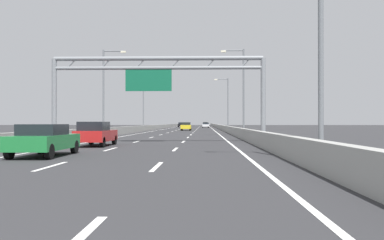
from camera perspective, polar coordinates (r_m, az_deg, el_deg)
name	(u,v)px	position (r m, az deg, el deg)	size (l,w,h in m)	color
ground_plane	(190,128)	(101.62, -0.23, -1.16)	(260.00, 260.00, 0.00)	#2D2D30
lane_dash_left_1	(51,166)	(15.06, -18.66, -6.00)	(0.16, 3.00, 0.01)	white
lane_dash_left_2	(111,149)	(23.68, -11.05, -3.93)	(0.16, 3.00, 0.01)	white
lane_dash_left_3	(137,142)	(32.51, -7.54, -2.95)	(0.16, 3.00, 0.01)	white
lane_dash_left_4	(152,137)	(41.41, -5.54, -2.38)	(0.16, 3.00, 0.01)	white
lane_dash_left_5	(161,135)	(50.35, -4.25, -2.02)	(0.16, 3.00, 0.01)	white
lane_dash_left_6	(168,133)	(59.30, -3.35, -1.76)	(0.16, 3.00, 0.01)	white
lane_dash_left_7	(172,131)	(68.27, -2.69, -1.57)	(0.16, 3.00, 0.01)	white
lane_dash_left_8	(176,130)	(77.24, -2.18, -1.42)	(0.16, 3.00, 0.01)	white
lane_dash_left_9	(179,130)	(86.22, -1.78, -1.31)	(0.16, 3.00, 0.01)	white
lane_dash_left_10	(181,129)	(95.21, -1.45, -1.21)	(0.16, 3.00, 0.01)	white
lane_dash_left_11	(183,128)	(104.19, -1.18, -1.14)	(0.16, 3.00, 0.01)	white
lane_dash_left_12	(185,128)	(113.18, -0.95, -1.07)	(0.16, 3.00, 0.01)	white
lane_dash_left_13	(187,127)	(122.17, -0.76, -1.02)	(0.16, 3.00, 0.01)	white
lane_dash_left_14	(188,127)	(131.17, -0.59, -0.97)	(0.16, 3.00, 0.01)	white
lane_dash_left_15	(189,127)	(140.16, -0.44, -0.92)	(0.16, 3.00, 0.01)	white
lane_dash_left_16	(190,126)	(149.15, -0.31, -0.89)	(0.16, 3.00, 0.01)	white
lane_dash_left_17	(191,126)	(158.15, -0.20, -0.86)	(0.16, 3.00, 0.01)	white
lane_dash_right_1	(157,167)	(14.22, -4.84, -6.35)	(0.16, 3.00, 0.01)	white
lane_dash_right_2	(175,149)	(23.16, -2.30, -4.02)	(0.16, 3.00, 0.01)	white
lane_dash_right_3	(183,142)	(32.13, -1.18, -2.98)	(0.16, 3.00, 0.01)	white
lane_dash_right_4	(188,137)	(41.11, -0.56, -2.40)	(0.16, 3.00, 0.01)	white
lane_dash_right_5	(191,135)	(50.10, -0.15, -2.03)	(0.16, 3.00, 0.01)	white
lane_dash_right_6	(193,133)	(59.09, 0.13, -1.76)	(0.16, 3.00, 0.01)	white
lane_dash_right_7	(194,131)	(68.09, 0.33, -1.57)	(0.16, 3.00, 0.01)	white
lane_dash_right_8	(196,130)	(77.08, 0.49, -1.43)	(0.16, 3.00, 0.01)	white
lane_dash_right_9	(196,130)	(86.08, 0.62, -1.31)	(0.16, 3.00, 0.01)	white
lane_dash_right_10	(197,129)	(95.08, 0.72, -1.22)	(0.16, 3.00, 0.01)	white
lane_dash_right_11	(198,128)	(104.08, 0.80, -1.14)	(0.16, 3.00, 0.01)	white
lane_dash_right_12	(198,128)	(113.07, 0.87, -1.07)	(0.16, 3.00, 0.01)	white
lane_dash_right_13	(199,127)	(122.07, 0.93, -1.02)	(0.16, 3.00, 0.01)	white
lane_dash_right_14	(199,127)	(131.07, 0.99, -0.97)	(0.16, 3.00, 0.01)	white
lane_dash_right_15	(200,127)	(140.07, 1.03, -0.93)	(0.16, 3.00, 0.01)	white
lane_dash_right_16	(200,126)	(149.07, 1.07, -0.89)	(0.16, 3.00, 0.01)	white
lane_dash_right_17	(200,126)	(158.07, 1.11, -0.86)	(0.16, 3.00, 0.01)	white
edge_line_left	(164,129)	(89.98, -3.83, -1.27)	(0.16, 176.00, 0.01)	white
edge_line_right	(213,129)	(89.58, 2.87, -1.27)	(0.16, 176.00, 0.01)	white
barrier_left	(166,126)	(112.03, -3.59, -0.84)	(0.45, 220.00, 0.95)	#9E9E99
barrier_right	(217,126)	(111.61, 3.48, -0.84)	(0.45, 220.00, 0.95)	#9E9E99
sign_gantry	(157,77)	(30.94, -4.84, 5.85)	(15.77, 0.36, 6.36)	gray
streetlamp_right_near	(314,17)	(16.47, 16.35, 13.37)	(2.58, 0.28, 9.50)	slate
streetlamp_left_mid	(106,87)	(47.08, -11.71, 4.44)	(2.58, 0.28, 9.50)	slate
streetlamp_right_mid	(241,87)	(45.99, 6.77, 4.55)	(2.58, 0.28, 9.50)	slate
streetlamp_left_far	(145,101)	(76.67, -6.47, 2.60)	(2.58, 0.28, 9.50)	slate
streetlamp_right_far	(227,101)	(76.01, 4.75, 2.63)	(2.58, 0.28, 9.50)	slate
green_car	(44,140)	(19.56, -19.51, -2.53)	(1.86, 4.36, 1.42)	#1E7A38
yellow_car	(186,126)	(76.06, -0.81, -0.86)	(1.78, 4.69, 1.50)	yellow
white_car	(206,125)	(115.78, 1.88, -0.69)	(1.87, 4.27, 1.41)	silver
black_car	(181,125)	(129.24, -1.51, -0.64)	(1.74, 4.47, 1.48)	black
orange_car	(205,124)	(136.89, 1.84, -0.61)	(1.74, 4.23, 1.56)	orange
red_car	(96,134)	(27.08, -12.98, -1.83)	(1.79, 4.35, 1.54)	red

